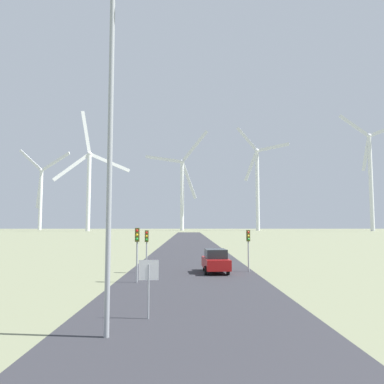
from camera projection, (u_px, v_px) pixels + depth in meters
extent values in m
cube|color=#2D2D33|center=(190.00, 252.00, 51.39)|extent=(10.00, 240.00, 0.01)
cylinder|color=#93999E|center=(110.00, 156.00, 13.00)|extent=(0.18, 0.18, 12.30)
cylinder|color=#93999E|center=(148.00, 291.00, 15.00)|extent=(0.07, 0.07, 2.15)
cube|color=white|center=(149.00, 270.00, 15.06)|extent=(0.81, 0.01, 0.81)
cube|color=red|center=(149.00, 270.00, 15.08)|extent=(0.76, 0.02, 0.76)
cylinder|color=#93999E|center=(147.00, 252.00, 29.03)|extent=(0.11, 0.11, 3.29)
cube|color=#4C511E|center=(147.00, 236.00, 29.14)|extent=(0.28, 0.24, 0.90)
sphere|color=red|center=(147.00, 233.00, 29.02)|extent=(0.16, 0.16, 0.16)
sphere|color=gold|center=(147.00, 236.00, 29.00)|extent=(0.16, 0.16, 0.16)
sphere|color=green|center=(147.00, 240.00, 28.98)|extent=(0.16, 0.16, 0.16)
cylinder|color=#93999E|center=(248.00, 251.00, 29.85)|extent=(0.11, 0.11, 3.30)
cube|color=#4C511E|center=(248.00, 236.00, 29.95)|extent=(0.28, 0.24, 0.90)
sphere|color=red|center=(248.00, 232.00, 29.84)|extent=(0.16, 0.16, 0.16)
sphere|color=gold|center=(248.00, 236.00, 29.81)|extent=(0.16, 0.16, 0.16)
sphere|color=green|center=(248.00, 239.00, 29.79)|extent=(0.16, 0.16, 0.16)
cylinder|color=#93999E|center=(137.00, 255.00, 24.36)|extent=(0.11, 0.11, 3.52)
cube|color=#4C511E|center=(137.00, 235.00, 24.47)|extent=(0.28, 0.24, 0.90)
sphere|color=red|center=(137.00, 231.00, 24.36)|extent=(0.16, 0.16, 0.16)
sphere|color=gold|center=(137.00, 235.00, 24.34)|extent=(0.16, 0.16, 0.16)
sphere|color=green|center=(137.00, 239.00, 24.31)|extent=(0.16, 0.16, 0.16)
cube|color=maroon|center=(216.00, 263.00, 29.15)|extent=(2.07, 4.21, 0.80)
cube|color=#1E2328|center=(216.00, 254.00, 29.07)|extent=(1.70, 2.20, 0.70)
cylinder|color=black|center=(204.00, 267.00, 30.38)|extent=(0.22, 0.66, 0.66)
cylinder|color=black|center=(225.00, 267.00, 30.39)|extent=(0.22, 0.66, 0.66)
cylinder|color=black|center=(206.00, 270.00, 27.85)|extent=(0.22, 0.66, 0.66)
cylinder|color=black|center=(228.00, 270.00, 27.86)|extent=(0.22, 0.66, 0.66)
cylinder|color=silver|center=(41.00, 200.00, 239.39)|extent=(2.20, 2.20, 38.25)
sphere|color=silver|center=(42.00, 170.00, 241.02)|extent=(2.60, 2.60, 2.60)
cube|color=silver|center=(30.00, 160.00, 245.72)|extent=(18.70, 8.77, 15.70)
cube|color=silver|center=(39.00, 190.00, 240.53)|extent=(4.34, 2.32, 23.96)
cube|color=silver|center=(56.00, 162.00, 236.82)|extent=(20.87, 9.75, 11.15)
cylinder|color=silver|center=(89.00, 192.00, 201.32)|extent=(2.20, 2.20, 41.80)
sphere|color=silver|center=(89.00, 154.00, 203.10)|extent=(2.60, 2.60, 2.60)
cube|color=silver|center=(110.00, 163.00, 207.29)|extent=(20.65, 9.13, 9.50)
cube|color=silver|center=(86.00, 132.00, 203.28)|extent=(5.55, 2.73, 22.93)
cube|color=silver|center=(71.00, 167.00, 198.75)|extent=(17.43, 7.77, 16.18)
cylinder|color=silver|center=(182.00, 196.00, 222.53)|extent=(2.20, 2.20, 41.05)
sphere|color=silver|center=(182.00, 162.00, 224.28)|extent=(2.60, 2.60, 2.60)
cube|color=silver|center=(163.00, 159.00, 227.09)|extent=(22.35, 5.75, 5.82)
cube|color=silver|center=(189.00, 180.00, 222.41)|extent=(9.32, 2.66, 22.15)
cube|color=silver|center=(195.00, 146.00, 223.36)|extent=(15.83, 4.20, 18.65)
cylinder|color=silver|center=(257.00, 190.00, 220.02)|extent=(2.20, 2.20, 47.23)
sphere|color=silver|center=(257.00, 151.00, 222.04)|extent=(2.60, 2.60, 2.60)
cube|color=silver|center=(251.00, 166.00, 222.64)|extent=(8.08, 3.75, 17.72)
cube|color=silver|center=(273.00, 147.00, 218.51)|extent=(17.23, 7.56, 4.35)
cube|color=silver|center=(247.00, 139.00, 224.98)|extent=(11.96, 5.36, 15.59)
cylinder|color=silver|center=(371.00, 183.00, 204.20)|extent=(2.20, 2.20, 52.27)
sphere|color=silver|center=(369.00, 136.00, 206.43)|extent=(2.60, 2.60, 2.60)
cube|color=silver|center=(354.00, 125.00, 208.93)|extent=(15.07, 4.57, 13.60)
cube|color=silver|center=(366.00, 154.00, 206.05)|extent=(5.15, 1.85, 18.84)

